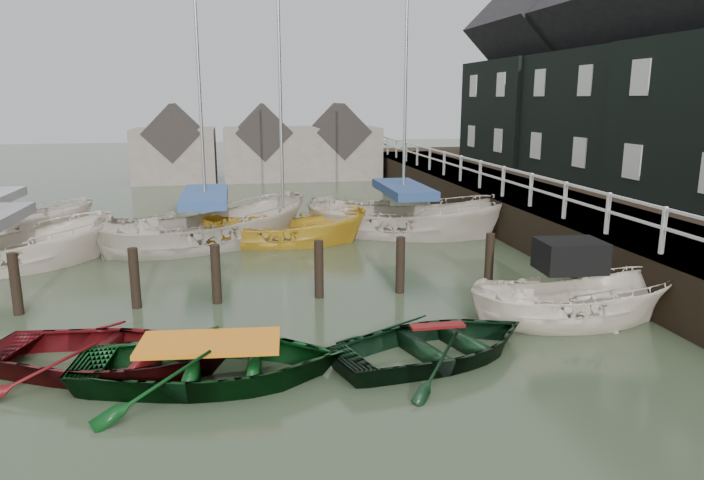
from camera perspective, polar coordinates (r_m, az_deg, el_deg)
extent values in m
plane|color=#313C26|center=(12.24, -6.75, -9.77)|extent=(120.00, 120.00, 0.00)
cube|color=black|center=(23.82, 14.86, 4.44)|extent=(3.00, 32.00, 0.20)
cube|color=silver|center=(23.09, 11.61, 6.99)|extent=(0.06, 32.00, 0.06)
cube|color=silver|center=(23.13, 11.57, 6.00)|extent=(0.06, 32.00, 0.06)
cube|color=black|center=(26.84, 25.37, 1.50)|extent=(14.00, 38.00, 1.50)
cube|color=black|center=(28.07, 23.76, 10.34)|extent=(6.00, 7.00, 5.00)
cube|color=black|center=(28.29, 24.57, 18.94)|extent=(6.11, 7.14, 6.11)
cube|color=black|center=(34.11, 17.11, 11.09)|extent=(6.40, 7.00, 5.00)
cube|color=black|center=(34.29, 17.59, 18.19)|extent=(6.52, 7.14, 6.52)
cylinder|color=black|center=(15.65, -28.19, -4.25)|extent=(0.22, 0.22, 1.80)
cylinder|color=black|center=(15.07, -19.09, -4.03)|extent=(0.22, 0.22, 1.80)
cylinder|color=black|center=(14.90, -12.22, -3.80)|extent=(0.22, 0.22, 1.80)
cylinder|color=black|center=(15.00, -3.02, -3.40)|extent=(0.22, 0.22, 1.80)
cylinder|color=black|center=(15.38, 4.40, -3.01)|extent=(0.22, 0.22, 1.80)
cylinder|color=black|center=(16.11, 12.34, -2.54)|extent=(0.22, 0.22, 1.80)
cube|color=#665B51|center=(37.57, -15.76, 7.45)|extent=(4.50, 4.00, 3.00)
cube|color=#282321|center=(37.49, -15.88, 9.43)|extent=(3.18, 4.08, 3.18)
cube|color=#665B51|center=(37.46, -8.06, 7.79)|extent=(4.50, 4.00, 3.00)
cube|color=#282321|center=(37.37, -8.12, 9.77)|extent=(3.18, 4.08, 3.18)
cube|color=#665B51|center=(37.93, -1.19, 7.97)|extent=(4.50, 4.00, 3.00)
cube|color=#282321|center=(37.84, -1.19, 9.93)|extent=(3.18, 4.08, 3.18)
imported|color=#500B0E|center=(12.02, -21.10, -11.01)|extent=(5.04, 4.21, 0.90)
imported|color=black|center=(11.15, -12.63, -12.35)|extent=(4.76, 3.60, 0.93)
imported|color=black|center=(11.83, 7.68, -10.62)|extent=(4.70, 3.94, 0.83)
imported|color=beige|center=(14.16, 19.19, -7.23)|extent=(4.50, 1.95, 1.70)
cube|color=black|center=(13.92, 19.22, -1.35)|extent=(1.37, 1.09, 0.65)
imported|color=#BBAEA0|center=(20.85, -12.99, -0.52)|extent=(7.47, 5.09, 2.70)
cylinder|color=#B2B2B7|center=(20.35, -13.83, 15.59)|extent=(0.10, 0.10, 8.63)
cube|color=navy|center=(20.55, -13.21, 3.85)|extent=(4.09, 2.76, 0.30)
imported|color=gold|center=(20.79, -6.21, -0.30)|extent=(5.59, 2.47, 2.10)
cylinder|color=#B2B2B7|center=(20.26, -6.58, 14.56)|extent=(0.10, 0.10, 8.35)
imported|color=beige|center=(22.11, 4.63, 0.52)|extent=(7.44, 5.23, 2.69)
cylinder|color=#B2B2B7|center=(21.64, 4.92, 15.66)|extent=(0.10, 0.10, 8.60)
cube|color=navy|center=(21.82, 4.71, 4.63)|extent=(4.07, 2.83, 0.30)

